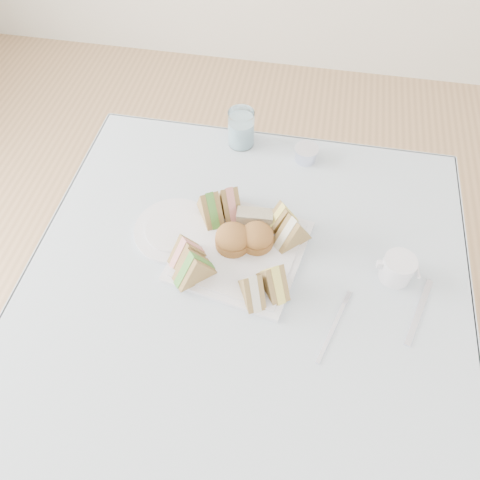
% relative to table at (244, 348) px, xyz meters
% --- Properties ---
extents(floor, '(4.00, 4.00, 0.00)m').
position_rel_table_xyz_m(floor, '(0.00, 0.00, -0.37)').
color(floor, '#9E7751').
rests_on(floor, ground).
extents(table, '(0.90, 0.90, 0.74)m').
position_rel_table_xyz_m(table, '(0.00, 0.00, 0.00)').
color(table, brown).
rests_on(table, floor).
extents(tablecloth, '(1.02, 1.02, 0.01)m').
position_rel_table_xyz_m(tablecloth, '(0.00, 0.00, 0.37)').
color(tablecloth, '#A8BCCF').
rests_on(tablecloth, table).
extents(serving_plate, '(0.34, 0.34, 0.01)m').
position_rel_table_xyz_m(serving_plate, '(-0.03, 0.08, 0.38)').
color(serving_plate, silver).
rests_on(serving_plate, tablecloth).
extents(sandwich_fl_a, '(0.09, 0.09, 0.08)m').
position_rel_table_xyz_m(sandwich_fl_a, '(-0.14, 0.03, 0.43)').
color(sandwich_fl_a, olive).
rests_on(sandwich_fl_a, serving_plate).
extents(sandwich_fl_b, '(0.10, 0.10, 0.09)m').
position_rel_table_xyz_m(sandwich_fl_b, '(-0.11, -0.01, 0.43)').
color(sandwich_fl_b, olive).
rests_on(sandwich_fl_b, serving_plate).
extents(sandwich_fr_a, '(0.09, 0.10, 0.08)m').
position_rel_table_xyz_m(sandwich_fr_a, '(0.06, -0.01, 0.43)').
color(sandwich_fr_a, olive).
rests_on(sandwich_fr_a, serving_plate).
extents(sandwich_fr_b, '(0.08, 0.10, 0.08)m').
position_rel_table_xyz_m(sandwich_fr_b, '(0.02, -0.04, 0.43)').
color(sandwich_fr_b, olive).
rests_on(sandwich_fr_b, serving_plate).
extents(sandwich_bl_a, '(0.09, 0.11, 0.09)m').
position_rel_table_xyz_m(sandwich_bl_a, '(-0.12, 0.17, 0.43)').
color(sandwich_bl_a, olive).
rests_on(sandwich_bl_a, serving_plate).
extents(sandwich_bl_b, '(0.08, 0.10, 0.08)m').
position_rel_table_xyz_m(sandwich_bl_b, '(-0.07, 0.20, 0.43)').
color(sandwich_bl_b, olive).
rests_on(sandwich_bl_b, serving_plate).
extents(sandwich_br_a, '(0.10, 0.10, 0.08)m').
position_rel_table_xyz_m(sandwich_br_a, '(0.09, 0.13, 0.43)').
color(sandwich_br_a, olive).
rests_on(sandwich_br_a, serving_plate).
extents(sandwich_br_b, '(0.09, 0.08, 0.08)m').
position_rel_table_xyz_m(sandwich_br_b, '(0.06, 0.17, 0.43)').
color(sandwich_br_b, olive).
rests_on(sandwich_br_b, serving_plate).
extents(scone_left, '(0.10, 0.10, 0.06)m').
position_rel_table_xyz_m(scone_left, '(-0.04, 0.09, 0.42)').
color(scone_left, brown).
rests_on(scone_left, serving_plate).
extents(scone_right, '(0.08, 0.08, 0.05)m').
position_rel_table_xyz_m(scone_right, '(0.01, 0.10, 0.41)').
color(scone_right, brown).
rests_on(scone_right, serving_plate).
extents(pastry_slice, '(0.09, 0.04, 0.04)m').
position_rel_table_xyz_m(pastry_slice, '(-0.00, 0.16, 0.41)').
color(pastry_slice, tan).
rests_on(pastry_slice, serving_plate).
extents(side_plate, '(0.24, 0.24, 0.01)m').
position_rel_table_xyz_m(side_plate, '(-0.20, 0.11, 0.38)').
color(side_plate, silver).
rests_on(side_plate, tablecloth).
extents(water_glass, '(0.10, 0.10, 0.11)m').
position_rel_table_xyz_m(water_glass, '(-0.09, 0.46, 0.43)').
color(water_glass, white).
rests_on(water_glass, tablecloth).
extents(tea_strainer, '(0.07, 0.07, 0.04)m').
position_rel_table_xyz_m(tea_strainer, '(0.10, 0.42, 0.39)').
color(tea_strainer, silver).
rests_on(tea_strainer, tablecloth).
extents(knife, '(0.07, 0.18, 0.00)m').
position_rel_table_xyz_m(knife, '(0.39, -0.01, 0.38)').
color(knife, silver).
rests_on(knife, tablecloth).
extents(fork, '(0.06, 0.15, 0.00)m').
position_rel_table_xyz_m(fork, '(0.20, -0.09, 0.38)').
color(fork, silver).
rests_on(fork, tablecloth).
extents(creamer_jug, '(0.08, 0.08, 0.06)m').
position_rel_table_xyz_m(creamer_jug, '(0.34, 0.08, 0.41)').
color(creamer_jug, silver).
rests_on(creamer_jug, tablecloth).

